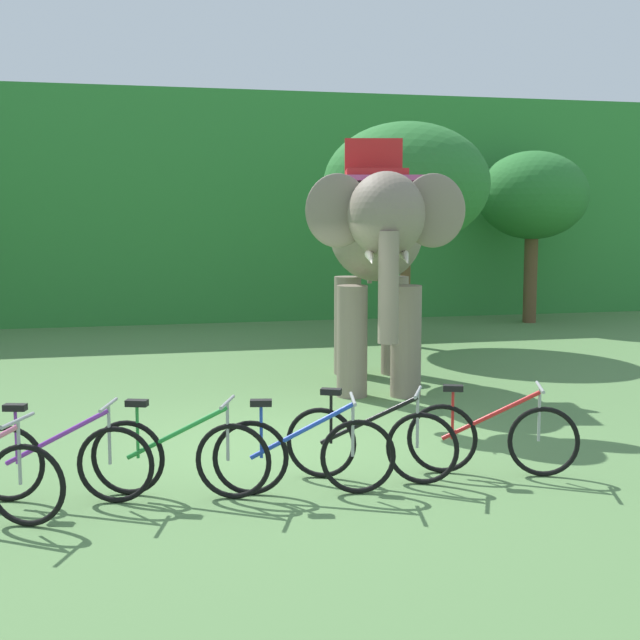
{
  "coord_description": "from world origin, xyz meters",
  "views": [
    {
      "loc": [
        -1.69,
        -9.46,
        2.6
      ],
      "look_at": [
        0.8,
        1.0,
        1.3
      ],
      "focal_mm": 49.09,
      "sensor_mm": 36.0,
      "label": 1
    }
  ],
  "objects_px": {
    "bike_black": "(371,442)",
    "bike_green": "(180,456)",
    "tree_left": "(533,196)",
    "elephant": "(377,242)",
    "bike_red": "(492,437)",
    "bike_purple": "(60,461)",
    "bike_blue": "(304,454)",
    "tree_center": "(406,184)"
  },
  "relations": [
    {
      "from": "bike_black",
      "to": "bike_green",
      "type": "bearing_deg",
      "value": -178.18
    },
    {
      "from": "tree_left",
      "to": "elephant",
      "type": "distance_m",
      "value": 9.2
    },
    {
      "from": "tree_left",
      "to": "bike_black",
      "type": "xyz_separation_m",
      "value": [
        -7.41,
        -11.32,
        -2.64
      ]
    },
    {
      "from": "tree_left",
      "to": "bike_red",
      "type": "relative_size",
      "value": 2.53
    },
    {
      "from": "tree_left",
      "to": "bike_green",
      "type": "xyz_separation_m",
      "value": [
        -9.26,
        -11.37,
        -2.64
      ]
    },
    {
      "from": "bike_purple",
      "to": "bike_blue",
      "type": "height_order",
      "value": "same"
    },
    {
      "from": "elephant",
      "to": "bike_blue",
      "type": "height_order",
      "value": "elephant"
    },
    {
      "from": "bike_green",
      "to": "bike_black",
      "type": "distance_m",
      "value": 1.85
    },
    {
      "from": "tree_center",
      "to": "elephant",
      "type": "distance_m",
      "value": 4.53
    },
    {
      "from": "tree_center",
      "to": "bike_blue",
      "type": "xyz_separation_m",
      "value": [
        -3.95,
        -8.67,
        -2.8
      ]
    },
    {
      "from": "bike_green",
      "to": "bike_red",
      "type": "xyz_separation_m",
      "value": [
        3.1,
        -0.02,
        0.0
      ]
    },
    {
      "from": "bike_green",
      "to": "bike_black",
      "type": "height_order",
      "value": "same"
    },
    {
      "from": "bike_blue",
      "to": "tree_left",
      "type": "bearing_deg",
      "value": 54.91
    },
    {
      "from": "tree_center",
      "to": "tree_left",
      "type": "relative_size",
      "value": 1.07
    },
    {
      "from": "bike_purple",
      "to": "bike_red",
      "type": "bearing_deg",
      "value": -1.61
    },
    {
      "from": "bike_blue",
      "to": "bike_red",
      "type": "bearing_deg",
      "value": 5.09
    },
    {
      "from": "bike_green",
      "to": "bike_red",
      "type": "bearing_deg",
      "value": -0.43
    },
    {
      "from": "bike_black",
      "to": "bike_red",
      "type": "height_order",
      "value": "same"
    },
    {
      "from": "tree_center",
      "to": "bike_black",
      "type": "bearing_deg",
      "value": -111.0
    },
    {
      "from": "bike_purple",
      "to": "bike_blue",
      "type": "xyz_separation_m",
      "value": [
        2.19,
        -0.29,
        0.0
      ]
    },
    {
      "from": "tree_center",
      "to": "elephant",
      "type": "relative_size",
      "value": 1.03
    },
    {
      "from": "elephant",
      "to": "bike_red",
      "type": "height_order",
      "value": "elephant"
    },
    {
      "from": "bike_purple",
      "to": "bike_red",
      "type": "relative_size",
      "value": 1.02
    },
    {
      "from": "bike_red",
      "to": "bike_green",
      "type": "bearing_deg",
      "value": 179.57
    },
    {
      "from": "bike_green",
      "to": "bike_black",
      "type": "xyz_separation_m",
      "value": [
        1.85,
        0.06,
        0.0
      ]
    },
    {
      "from": "bike_green",
      "to": "elephant",
      "type": "bearing_deg",
      "value": 53.82
    },
    {
      "from": "elephant",
      "to": "bike_black",
      "type": "height_order",
      "value": "elephant"
    },
    {
      "from": "tree_center",
      "to": "bike_green",
      "type": "bearing_deg",
      "value": -120.96
    },
    {
      "from": "bike_blue",
      "to": "elephant",
      "type": "bearing_deg",
      "value": 65.44
    },
    {
      "from": "elephant",
      "to": "bike_black",
      "type": "relative_size",
      "value": 2.71
    },
    {
      "from": "tree_left",
      "to": "bike_purple",
      "type": "relative_size",
      "value": 2.47
    },
    {
      "from": "bike_red",
      "to": "bike_purple",
      "type": "bearing_deg",
      "value": 178.39
    },
    {
      "from": "bike_black",
      "to": "bike_red",
      "type": "relative_size",
      "value": 0.97
    },
    {
      "from": "elephant",
      "to": "bike_green",
      "type": "relative_size",
      "value": 2.62
    },
    {
      "from": "bike_purple",
      "to": "bike_blue",
      "type": "bearing_deg",
      "value": -7.58
    },
    {
      "from": "tree_left",
      "to": "bike_green",
      "type": "distance_m",
      "value": 14.9
    },
    {
      "from": "bike_red",
      "to": "bike_blue",
      "type": "bearing_deg",
      "value": -174.91
    },
    {
      "from": "bike_blue",
      "to": "bike_purple",
      "type": "bearing_deg",
      "value": 172.42
    },
    {
      "from": "elephant",
      "to": "tree_left",
      "type": "bearing_deg",
      "value": 49.07
    },
    {
      "from": "tree_left",
      "to": "bike_red",
      "type": "xyz_separation_m",
      "value": [
        -6.16,
        -11.4,
        -2.64
      ]
    },
    {
      "from": "tree_center",
      "to": "bike_purple",
      "type": "distance_m",
      "value": 10.77
    },
    {
      "from": "tree_left",
      "to": "bike_blue",
      "type": "height_order",
      "value": "tree_left"
    }
  ]
}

